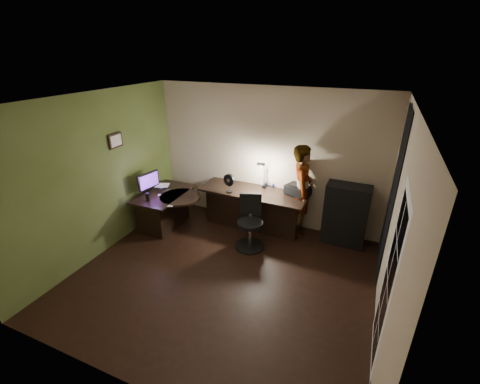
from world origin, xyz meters
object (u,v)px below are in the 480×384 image
at_px(monitor, 148,187).
at_px(office_chair, 250,223).
at_px(person, 302,191).
at_px(cabinet, 346,215).
at_px(desk_left, 165,209).
at_px(desk_right, 253,209).

relative_size(monitor, office_chair, 0.51).
bearing_deg(person, cabinet, -104.64).
bearing_deg(monitor, cabinet, 24.45).
relative_size(cabinet, monitor, 2.32).
relative_size(office_chair, person, 0.55).
relative_size(desk_left, cabinet, 1.09).
bearing_deg(desk_right, person, 11.57).
height_order(desk_right, monitor, monitor).
distance_m(desk_left, office_chair, 1.85).
bearing_deg(monitor, person, 28.67).
distance_m(desk_left, desk_right, 1.75).
xyz_separation_m(desk_left, desk_right, (1.63, 0.63, 0.03)).
relative_size(desk_left, monitor, 2.54).
bearing_deg(desk_right, monitor, -155.57).
height_order(cabinet, monitor, cabinet).
bearing_deg(desk_left, office_chair, -2.92).
bearing_deg(desk_left, desk_right, 20.11).
bearing_deg(person, desk_left, 93.63).
height_order(monitor, person, person).
distance_m(cabinet, office_chair, 1.73).
distance_m(monitor, person, 2.92).
xyz_separation_m(desk_left, office_chair, (1.84, -0.05, 0.12)).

